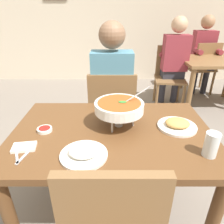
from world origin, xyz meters
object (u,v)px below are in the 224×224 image
at_px(chair_diner_main, 112,111).
at_px(curry_bowl, 119,107).
at_px(rice_plate, 83,153).
at_px(chair_bg_middle, 203,66).
at_px(dining_table_main, 112,145).
at_px(drink_glass, 211,146).
at_px(dining_table_far, 215,68).
at_px(diner_main, 112,87).
at_px(appetizer_plate, 177,125).
at_px(chair_bg_left, 170,73).
at_px(sauce_dish, 45,129).
at_px(patron_bg_middle, 204,51).
at_px(patron_bg_left, 175,58).

distance_m(chair_diner_main, curry_bowl, 0.72).
relative_size(rice_plate, chair_bg_middle, 0.27).
relative_size(dining_table_main, chair_bg_middle, 1.35).
height_order(rice_plate, drink_glass, drink_glass).
distance_m(dining_table_main, dining_table_far, 2.49).
bearing_deg(drink_glass, chair_diner_main, 117.88).
bearing_deg(chair_diner_main, diner_main, 90.00).
distance_m(diner_main, appetizer_plate, 0.80).
distance_m(drink_glass, chair_bg_left, 2.29).
xyz_separation_m(dining_table_main, diner_main, (0.00, 0.72, 0.13)).
bearing_deg(chair_bg_left, drink_glass, -100.05).
distance_m(appetizer_plate, chair_bg_left, 2.04).
bearing_deg(chair_bg_middle, drink_glass, -112.02).
height_order(curry_bowl, chair_bg_left, curry_bowl).
xyz_separation_m(curry_bowl, rice_plate, (-0.18, -0.30, -0.11)).
bearing_deg(drink_glass, appetizer_plate, 107.22).
height_order(appetizer_plate, dining_table_far, appetizer_plate).
xyz_separation_m(sauce_dish, dining_table_far, (1.94, 1.96, -0.14)).
height_order(sauce_dish, chair_bg_left, chair_bg_left).
bearing_deg(dining_table_far, patron_bg_middle, 86.63).
height_order(chair_diner_main, diner_main, diner_main).
relative_size(chair_bg_left, patron_bg_left, 0.69).
xyz_separation_m(diner_main, rice_plate, (-0.14, -0.97, -0.00)).
relative_size(drink_glass, chair_bg_left, 0.14).
bearing_deg(drink_glass, dining_table_far, 64.45).
relative_size(dining_table_main, chair_diner_main, 1.35).
bearing_deg(drink_glass, patron_bg_middle, 68.70).
bearing_deg(diner_main, patron_bg_left, 53.96).
relative_size(chair_diner_main, patron_bg_left, 0.69).
relative_size(chair_diner_main, appetizer_plate, 3.75).
relative_size(diner_main, patron_bg_middle, 1.00).
bearing_deg(chair_bg_middle, patron_bg_left, -144.43).
xyz_separation_m(rice_plate, patron_bg_middle, (1.71, 2.78, 0.00)).
height_order(diner_main, chair_bg_middle, diner_main).
xyz_separation_m(appetizer_plate, sauce_dish, (-0.81, -0.04, -0.01)).
xyz_separation_m(dining_table_main, dining_table_far, (1.54, 1.95, -0.01)).
bearing_deg(chair_diner_main, drink_glass, -62.12).
relative_size(curry_bowl, sauce_dish, 3.69).
xyz_separation_m(chair_bg_middle, patron_bg_middle, (-0.01, 0.08, 0.24)).
height_order(diner_main, sauce_dish, diner_main).
xyz_separation_m(appetizer_plate, patron_bg_left, (0.51, 1.95, 0.00)).
xyz_separation_m(dining_table_main, chair_bg_middle, (1.58, 2.46, -0.10)).
bearing_deg(appetizer_plate, chair_bg_middle, 64.16).
bearing_deg(diner_main, curry_bowl, -86.27).
bearing_deg(appetizer_plate, curry_bowl, 176.12).
height_order(appetizer_plate, patron_bg_middle, patron_bg_middle).
bearing_deg(chair_bg_left, dining_table_far, -4.11).
relative_size(chair_diner_main, dining_table_far, 0.90).
bearing_deg(curry_bowl, patron_bg_left, 65.56).
bearing_deg(dining_table_main, diner_main, 90.00).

